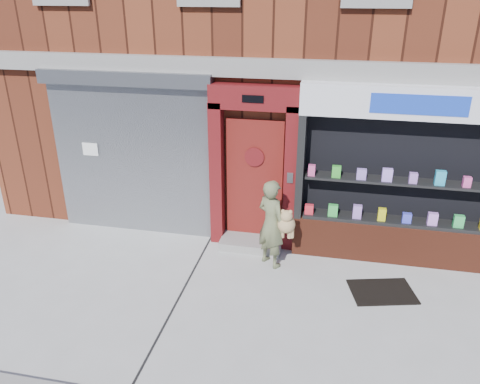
# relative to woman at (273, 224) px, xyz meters

# --- Properties ---
(ground) EXTENTS (80.00, 80.00, 0.00)m
(ground) POSITION_rel_woman_xyz_m (0.30, -1.21, -0.77)
(ground) COLOR #9E9E99
(ground) RESTS_ON ground
(building) EXTENTS (12.00, 8.16, 8.00)m
(building) POSITION_rel_woman_xyz_m (0.30, 4.79, 3.23)
(building) COLOR #4C1E11
(building) RESTS_ON ground
(shutter_bay) EXTENTS (3.10, 0.30, 3.04)m
(shutter_bay) POSITION_rel_woman_xyz_m (-2.70, 0.72, 0.95)
(shutter_bay) COLOR gray
(shutter_bay) RESTS_ON ground
(red_door_bay) EXTENTS (1.52, 0.58, 2.90)m
(red_door_bay) POSITION_rel_woman_xyz_m (-0.45, 0.65, 0.68)
(red_door_bay) COLOR #5A0F12
(red_door_bay) RESTS_ON ground
(pharmacy_bay) EXTENTS (3.50, 0.41, 3.00)m
(pharmacy_bay) POSITION_rel_woman_xyz_m (2.05, 0.61, 0.60)
(pharmacy_bay) COLOR maroon
(pharmacy_bay) RESTS_ON ground
(woman) EXTENTS (0.73, 0.63, 1.53)m
(woman) POSITION_rel_woman_xyz_m (0.00, 0.00, 0.00)
(woman) COLOR #626844
(woman) RESTS_ON ground
(doormat) EXTENTS (1.10, 0.89, 0.02)m
(doormat) POSITION_rel_woman_xyz_m (1.79, -0.46, -0.76)
(doormat) COLOR black
(doormat) RESTS_ON ground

